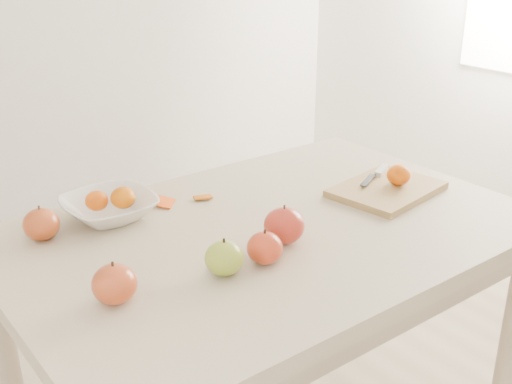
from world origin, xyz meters
TOP-DOWN VIEW (x-y plane):
  - table at (0.00, 0.00)m, footprint 1.20×0.80m
  - cutting_board at (0.37, -0.03)m, footprint 0.30×0.24m
  - board_tangerine at (0.40, -0.04)m, footprint 0.06×0.06m
  - fruit_bowl at (-0.27, 0.27)m, footprint 0.21×0.21m
  - bowl_tangerine_near at (-0.30, 0.28)m, footprint 0.05×0.05m
  - bowl_tangerine_far at (-0.24, 0.25)m, footprint 0.06×0.06m
  - orange_peel_a at (-0.13, 0.26)m, footprint 0.07×0.07m
  - orange_peel_b at (-0.03, 0.23)m, footprint 0.05×0.05m
  - paring_knife at (0.42, 0.05)m, footprint 0.16×0.08m
  - apple_green at (-0.21, -0.12)m, footprint 0.08×0.08m
  - apple_red_a at (-0.44, 0.25)m, footprint 0.08×0.08m
  - apple_red_c at (-0.11, -0.13)m, footprint 0.07×0.07m
  - apple_red_d at (-0.42, -0.08)m, footprint 0.08×0.08m
  - apple_red_e at (-0.02, -0.08)m, footprint 0.09×0.09m

SIDE VIEW (x-z plane):
  - table at x=0.00m, z-range 0.28..1.03m
  - orange_peel_a at x=-0.13m, z-range 0.75..0.76m
  - orange_peel_b at x=-0.03m, z-range 0.75..0.76m
  - cutting_board at x=0.37m, z-range 0.75..0.77m
  - paring_knife at x=0.42m, z-range 0.77..0.78m
  - fruit_bowl at x=-0.27m, z-range 0.75..0.80m
  - apple_red_c at x=-0.11m, z-range 0.75..0.82m
  - apple_green at x=-0.21m, z-range 0.75..0.82m
  - apple_red_a at x=-0.44m, z-range 0.75..0.82m
  - apple_red_d at x=-0.42m, z-range 0.75..0.83m
  - apple_red_e at x=-0.02m, z-range 0.75..0.83m
  - board_tangerine at x=0.40m, z-range 0.77..0.82m
  - bowl_tangerine_near at x=-0.30m, z-range 0.77..0.82m
  - bowl_tangerine_far at x=-0.24m, z-range 0.77..0.83m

